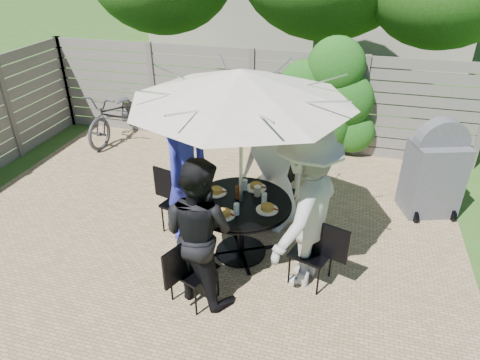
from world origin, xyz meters
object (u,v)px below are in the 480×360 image
(umbrella, at_px, (241,85))
(bbq_grill, at_px, (434,172))
(person_right, at_px, (305,209))
(person_front, at_px, (199,232))
(plate_back, at_px, (256,187))
(person_left, at_px, (186,173))
(bicycle, at_px, (118,114))
(plate_left, at_px, (216,191))
(chair_left, at_px, (181,213))
(glass_back, at_px, (245,185))
(chair_back, at_px, (277,202))
(glass_right, at_px, (264,199))
(plate_front, at_px, (224,214))
(plate_right, at_px, (267,208))
(glass_front, at_px, (236,209))
(chair_front, at_px, (194,282))
(person_back, at_px, (274,165))
(coffee_cup, at_px, (257,191))
(chair_right, at_px, (311,264))
(patio_table, at_px, (241,218))
(syrup_jug, at_px, (239,192))

(umbrella, distance_m, bbq_grill, 3.29)
(person_right, bearing_deg, person_front, -45.00)
(plate_back, bearing_deg, person_left, -173.85)
(bicycle, bearing_deg, plate_left, -39.15)
(person_left, bearing_deg, bbq_grill, -48.76)
(chair_left, xyz_separation_m, person_right, (1.71, -0.53, 0.70))
(person_right, relative_size, glass_back, 13.80)
(chair_back, height_order, glass_right, glass_right)
(plate_front, height_order, plate_right, same)
(glass_front, distance_m, bbq_grill, 3.06)
(chair_front, bearing_deg, bicycle, 60.51)
(person_left, height_order, plate_front, person_left)
(person_back, xyz_separation_m, glass_back, (-0.27, -0.51, -0.06))
(person_back, bearing_deg, coffee_cup, -80.69)
(glass_back, height_order, coffee_cup, glass_back)
(person_left, height_order, glass_right, person_left)
(person_left, distance_m, chair_right, 1.92)
(patio_table, relative_size, bbq_grill, 1.04)
(person_back, xyz_separation_m, syrup_jug, (-0.29, -0.73, -0.05))
(coffee_cup, bearing_deg, plate_front, -117.08)
(glass_front, xyz_separation_m, coffee_cup, (0.14, 0.46, -0.01))
(chair_left, bearing_deg, bbq_grill, 37.96)
(chair_left, bearing_deg, plate_left, -1.82)
(person_back, bearing_deg, glass_front, -84.50)
(person_left, xyz_separation_m, chair_right, (1.71, -0.53, -0.68))
(chair_right, height_order, coffee_cup, coffee_cup)
(glass_right, bearing_deg, person_right, -27.71)
(chair_back, bearing_deg, plate_front, 7.54)
(person_back, bearing_deg, person_left, -135.00)
(patio_table, distance_m, coffee_cup, 0.38)
(plate_front, height_order, bbq_grill, bbq_grill)
(glass_back, bearing_deg, umbrella, -85.29)
(plate_right, bearing_deg, plate_back, 117.71)
(person_right, xyz_separation_m, bbq_grill, (1.59, 1.90, -0.30))
(plate_back, xyz_separation_m, plate_left, (-0.45, -0.24, 0.00))
(plate_left, height_order, glass_back, glass_back)
(chair_front, xyz_separation_m, plate_back, (0.40, 1.26, 0.55))
(person_front, relative_size, coffee_cup, 14.24)
(umbrella, relative_size, chair_left, 3.46)
(chair_right, relative_size, coffee_cup, 7.20)
(patio_table, xyz_separation_m, plate_right, (0.34, -0.11, 0.26))
(glass_right, bearing_deg, patio_table, -175.29)
(syrup_jug, distance_m, bbq_grill, 2.91)
(chair_back, relative_size, bicycle, 0.47)
(person_left, xyz_separation_m, chair_front, (0.50, -1.17, -0.67))
(person_right, height_order, syrup_jug, person_right)
(chair_left, distance_m, coffee_cup, 1.23)
(person_left, bearing_deg, glass_right, -84.50)
(person_right, bearing_deg, glass_front, -70.30)
(chair_right, relative_size, bbq_grill, 0.59)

